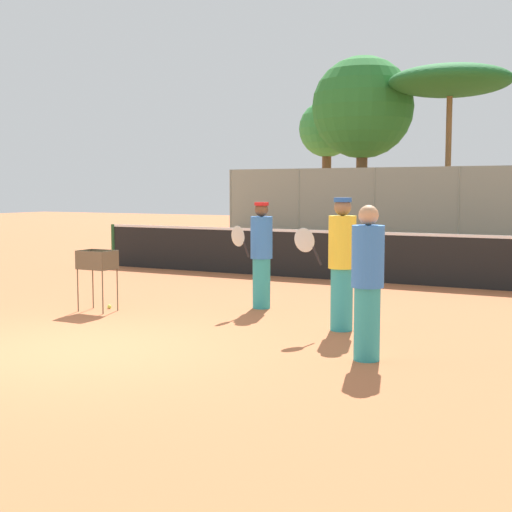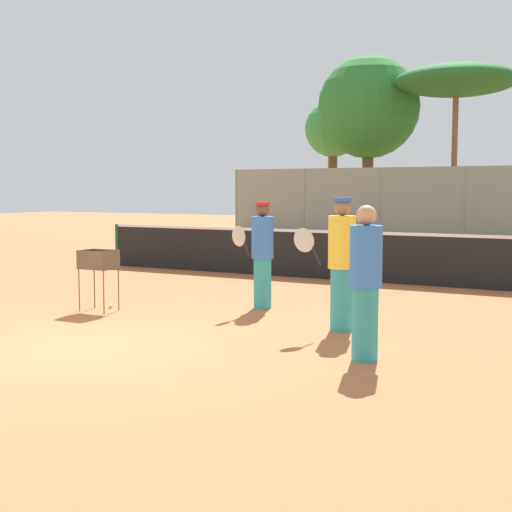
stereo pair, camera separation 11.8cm
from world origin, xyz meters
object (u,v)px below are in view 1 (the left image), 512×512
Objects in this scene: ball_cart at (97,265)px; player_red_cap at (368,281)px; player_yellow_shirt at (341,262)px; parked_car at (481,219)px; tennis_net at (322,254)px; player_white_outfit at (261,253)px.

player_red_cap is at bearing -12.76° from ball_cart.
player_yellow_shirt is (-0.90, 1.48, 0.04)m from player_red_cap.
parked_car is at bearing 86.24° from ball_cart.
tennis_net is 7.42m from player_red_cap.
player_red_cap is at bearing 76.23° from player_yellow_shirt.
parked_car is (-0.64, 22.04, -0.25)m from player_white_outfit.
parked_car is (-3.38, 24.64, -0.25)m from player_red_cap.
player_yellow_shirt is (2.45, -5.13, 0.40)m from tennis_net.
ball_cart is (-2.19, -1.48, -0.16)m from player_white_outfit.
ball_cart is at bearing 70.69° from player_red_cap.
parked_car is (1.55, 23.52, -0.09)m from ball_cart.
player_white_outfit is 3.77m from player_red_cap.
player_red_cap is 1.73m from player_yellow_shirt.
ball_cart is at bearing -39.84° from player_yellow_shirt.
player_red_cap is 24.87m from parked_car.
player_yellow_shirt is (1.84, -1.12, 0.05)m from player_white_outfit.
player_red_cap is 0.42× the size of parked_car.
player_yellow_shirt reaches higher than parked_car.
player_yellow_shirt is at bearing -83.87° from parked_car.
tennis_net is 5.70m from player_yellow_shirt.
player_white_outfit reaches higher than ball_cart.
tennis_net reaches higher than ball_cart.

